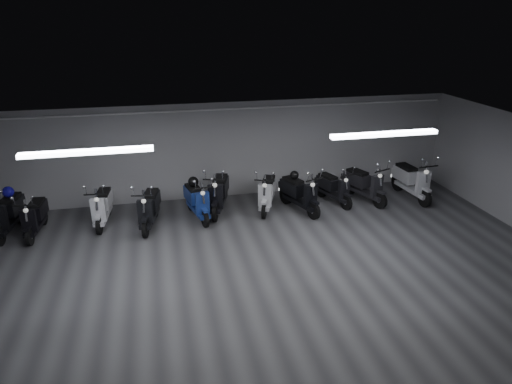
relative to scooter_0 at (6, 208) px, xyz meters
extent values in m
cube|color=#3A3A3D|center=(5.44, -3.68, -0.71)|extent=(14.00, 10.00, 0.01)
cube|color=gray|center=(5.44, -3.68, 2.10)|extent=(14.00, 10.00, 0.01)
cube|color=gray|center=(5.44, 1.32, 0.70)|extent=(14.00, 0.01, 2.80)
cube|color=white|center=(2.44, -2.68, 2.04)|extent=(2.40, 0.18, 0.08)
cube|color=white|center=(8.44, -2.68, 2.04)|extent=(2.40, 0.18, 0.08)
cylinder|color=white|center=(5.44, 1.24, 1.92)|extent=(13.60, 0.05, 0.05)
sphere|color=#130C8B|center=(0.03, 0.26, 0.31)|extent=(0.28, 0.28, 0.28)
sphere|color=black|center=(4.57, 0.13, 0.25)|extent=(0.28, 0.28, 0.28)
sphere|color=black|center=(7.32, -0.02, 0.28)|extent=(0.24, 0.24, 0.24)
camera|label=1|loc=(3.70, -11.33, 4.48)|focal=32.19mm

